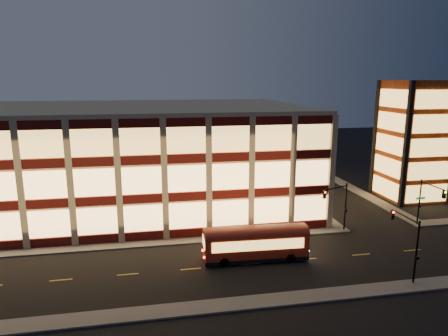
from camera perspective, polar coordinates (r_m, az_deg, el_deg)
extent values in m
plane|color=black|center=(45.53, -10.66, -11.08)|extent=(200.00, 200.00, 0.00)
cube|color=#514F4C|center=(46.56, -14.42, -10.62)|extent=(54.00, 2.00, 0.15)
cube|color=#514F4C|center=(65.43, 9.91, -3.65)|extent=(2.00, 30.00, 0.15)
cube|color=#514F4C|center=(69.96, 18.41, -3.05)|extent=(2.00, 30.00, 0.15)
cube|color=#514F4C|center=(33.95, -10.62, -19.68)|extent=(100.00, 2.00, 0.15)
cube|color=tan|center=(59.95, -13.83, 1.51)|extent=(50.00, 30.00, 14.00)
cube|color=tan|center=(59.05, -14.19, 8.43)|extent=(50.40, 30.40, 0.50)
cube|color=#470C0A|center=(47.16, -14.39, -9.56)|extent=(50.10, 0.25, 1.00)
cube|color=#F9BA68|center=(46.45, -14.53, -7.15)|extent=(49.00, 0.20, 3.00)
cube|color=#470C0A|center=(64.98, 9.20, -3.21)|extent=(0.25, 30.10, 1.00)
cube|color=#F9BA68|center=(64.44, 9.25, -1.41)|extent=(0.20, 29.00, 3.00)
cube|color=#470C0A|center=(45.72, -14.69, -4.44)|extent=(50.10, 0.25, 1.00)
cube|color=#F9BA68|center=(45.19, -14.83, -1.88)|extent=(49.00, 0.20, 3.00)
cube|color=#470C0A|center=(63.94, 9.34, 0.59)|extent=(0.25, 30.10, 1.00)
cube|color=#F9BA68|center=(63.54, 9.39, 2.45)|extent=(0.20, 29.00, 3.00)
cube|color=#470C0A|center=(44.67, -15.00, 0.97)|extent=(50.10, 0.25, 1.00)
cube|color=#F9BA68|center=(44.34, -15.15, 3.64)|extent=(49.00, 0.20, 3.00)
cube|color=#470C0A|center=(63.20, 9.48, 4.50)|extent=(0.25, 30.10, 1.00)
cube|color=#F9BA68|center=(62.94, 9.53, 6.39)|extent=(0.20, 29.00, 3.00)
cube|color=#8C3814|center=(67.28, 25.46, 3.55)|extent=(8.00, 8.00, 18.00)
cube|color=black|center=(61.75, 24.60, 2.93)|extent=(0.60, 0.60, 18.00)
cube|color=black|center=(68.37, 20.79, 4.07)|extent=(0.60, 0.60, 18.00)
cube|color=black|center=(72.83, 26.20, 4.07)|extent=(0.60, 0.60, 18.00)
cube|color=#FCBA58|center=(65.47, 26.94, -3.27)|extent=(6.60, 0.16, 2.60)
cube|color=#FCBA58|center=(66.36, 22.02, -2.62)|extent=(0.16, 6.60, 2.60)
cube|color=#FCBA58|center=(64.71, 27.24, -0.37)|extent=(6.60, 0.16, 2.60)
cube|color=#FCBA58|center=(65.61, 22.26, 0.25)|extent=(0.16, 6.60, 2.60)
cube|color=#FCBA58|center=(64.12, 27.54, 2.60)|extent=(6.60, 0.16, 2.60)
cube|color=#FCBA58|center=(65.03, 22.51, 3.18)|extent=(0.16, 6.60, 2.60)
cube|color=#FCBA58|center=(63.71, 27.84, 5.61)|extent=(6.60, 0.16, 2.60)
cube|color=#FCBA58|center=(64.63, 22.76, 6.16)|extent=(0.16, 6.60, 2.60)
cube|color=#FCBA58|center=(63.48, 28.16, 8.65)|extent=(6.60, 0.16, 2.60)
cube|color=#FCBA58|center=(64.40, 23.02, 9.16)|extent=(0.16, 6.60, 2.60)
cylinder|color=black|center=(50.64, 16.94, -5.35)|extent=(0.18, 0.18, 6.00)
cylinder|color=black|center=(48.48, 15.71, -2.74)|extent=(3.56, 1.63, 0.14)
cube|color=black|center=(47.22, 14.16, -3.68)|extent=(0.32, 0.32, 0.95)
sphere|color=#FF0C05|center=(46.98, 14.27, -3.39)|extent=(0.20, 0.20, 0.20)
cube|color=black|center=(50.59, 17.02, -5.85)|extent=(0.25, 0.18, 0.28)
cylinder|color=black|center=(55.87, 26.12, -4.44)|extent=(0.18, 0.18, 6.00)
cylinder|color=black|center=(53.68, 27.65, -2.26)|extent=(0.14, 4.00, 0.14)
cube|color=black|center=(52.30, 28.93, -3.32)|extent=(0.32, 0.32, 0.95)
sphere|color=#0CFF26|center=(52.09, 29.09, -3.05)|extent=(0.20, 0.20, 0.20)
cube|color=black|center=(55.83, 26.20, -4.89)|extent=(0.25, 0.18, 0.28)
cube|color=#0C7226|center=(55.60, 26.27, -3.89)|extent=(1.20, 0.06, 0.28)
cylinder|color=black|center=(40.09, 25.78, -10.85)|extent=(0.18, 0.18, 6.00)
cylinder|color=black|center=(40.68, 24.49, -6.33)|extent=(0.14, 4.00, 0.14)
cube|color=black|center=(42.39, 22.89, -6.16)|extent=(0.32, 0.32, 0.95)
sphere|color=#FF0C05|center=(42.16, 23.06, -5.84)|extent=(0.20, 0.20, 0.20)
cube|color=black|center=(40.10, 25.89, -11.47)|extent=(0.25, 0.18, 0.28)
cube|color=#991C08|center=(41.44, 4.53, -10.63)|extent=(10.65, 3.06, 2.43)
cube|color=black|center=(42.01, 4.49, -12.42)|extent=(10.65, 3.06, 0.37)
cylinder|color=black|center=(40.37, 0.06, -13.30)|extent=(0.96, 0.35, 0.95)
cylinder|color=black|center=(42.45, -0.40, -11.95)|extent=(0.96, 0.35, 0.95)
cylinder|color=black|center=(41.79, 9.48, -12.55)|extent=(0.96, 0.35, 0.95)
cylinder|color=black|center=(43.80, 8.56, -11.30)|extent=(0.96, 0.35, 0.95)
cube|color=#FCBA58|center=(40.10, 4.96, -10.96)|extent=(9.28, 0.44, 1.05)
cube|color=#FCBA58|center=(42.53, 4.13, -9.54)|extent=(9.28, 0.44, 1.05)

